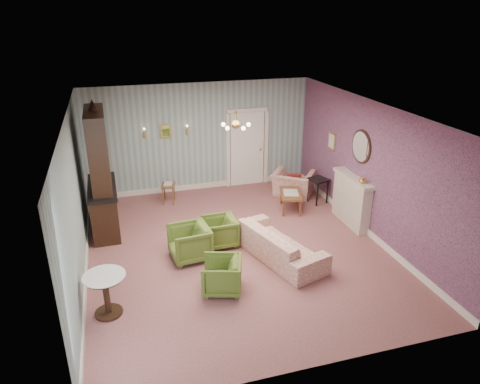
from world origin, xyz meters
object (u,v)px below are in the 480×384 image
object	(u,v)px
fireplace	(351,200)
pedestal_table	(106,295)
dresser	(99,169)
olive_chair_a	(222,274)
sofa_chintz	(279,238)
side_table_black	(318,191)
wingback_chair	(293,180)
olive_chair_c	(220,230)
coffee_table	(290,201)
olive_chair_b	(190,241)

from	to	relation	value
fireplace	pedestal_table	bearing A→B (deg)	-161.20
fireplace	dresser	bearing A→B (deg)	166.67
olive_chair_a	sofa_chintz	size ratio (longest dim) A/B	0.32
fireplace	side_table_black	size ratio (longest dim) A/B	2.14
wingback_chair	side_table_black	distance (m)	0.77
olive_chair_c	fireplace	distance (m)	3.16
sofa_chintz	dresser	xyz separation A→B (m)	(-3.30, 2.25, 1.02)
olive_chair_c	side_table_black	world-z (taller)	olive_chair_c
olive_chair_a	side_table_black	bearing A→B (deg)	150.31
olive_chair_c	sofa_chintz	distance (m)	1.30
wingback_chair	fireplace	bearing A→B (deg)	145.76
dresser	coffee_table	size ratio (longest dim) A/B	3.21
olive_chair_c	fireplace	size ratio (longest dim) A/B	0.49
fireplace	wingback_chair	bearing A→B (deg)	107.75
olive_chair_a	olive_chair_c	xyz separation A→B (m)	(0.36, 1.61, -0.00)
dresser	fireplace	xyz separation A→B (m)	(5.44, -1.29, -0.86)
olive_chair_b	fireplace	world-z (taller)	fireplace
sofa_chintz	wingback_chair	distance (m)	3.27
olive_chair_a	olive_chair_b	size ratio (longest dim) A/B	0.89
side_table_black	pedestal_table	xyz separation A→B (m)	(-5.25, -3.16, 0.05)
olive_chair_a	side_table_black	size ratio (longest dim) A/B	1.05
wingback_chair	olive_chair_a	bearing A→B (deg)	89.88
pedestal_table	olive_chair_c	bearing A→B (deg)	36.60
wingback_chair	dresser	bearing A→B (deg)	45.62
sofa_chintz	olive_chair_b	bearing A→B (deg)	57.68
fireplace	coffee_table	xyz separation A→B (m)	(-1.04, 1.08, -0.35)
olive_chair_a	coffee_table	world-z (taller)	olive_chair_a
dresser	fireplace	world-z (taller)	dresser
olive_chair_a	pedestal_table	bearing A→B (deg)	-69.25
fireplace	pedestal_table	xyz separation A→B (m)	(-5.46, -1.86, -0.21)
fireplace	sofa_chintz	bearing A→B (deg)	-155.81
dresser	pedestal_table	distance (m)	3.33
sofa_chintz	pedestal_table	distance (m)	3.45
sofa_chintz	fireplace	xyz separation A→B (m)	(2.14, 0.96, 0.16)
fireplace	pedestal_table	world-z (taller)	fireplace
olive_chair_a	side_table_black	distance (m)	4.49
side_table_black	dresser	bearing A→B (deg)	-179.92
wingback_chair	fireplace	world-z (taller)	fireplace
olive_chair_b	olive_chair_c	bearing A→B (deg)	111.71
coffee_table	pedestal_table	distance (m)	5.32
wingback_chair	olive_chair_b	bearing A→B (deg)	75.00
olive_chair_a	coffee_table	size ratio (longest dim) A/B	0.77
dresser	coffee_table	xyz separation A→B (m)	(4.40, -0.21, -1.21)
olive_chair_c	dresser	distance (m)	2.92
olive_chair_b	dresser	size ratio (longest dim) A/B	0.27
wingback_chair	side_table_black	xyz separation A→B (m)	(0.41, -0.64, -0.11)
olive_chair_a	olive_chair_b	world-z (taller)	olive_chair_b
sofa_chintz	coffee_table	bearing A→B (deg)	-45.64
wingback_chair	coffee_table	bearing A→B (deg)	101.75
dresser	side_table_black	size ratio (longest dim) A/B	4.41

